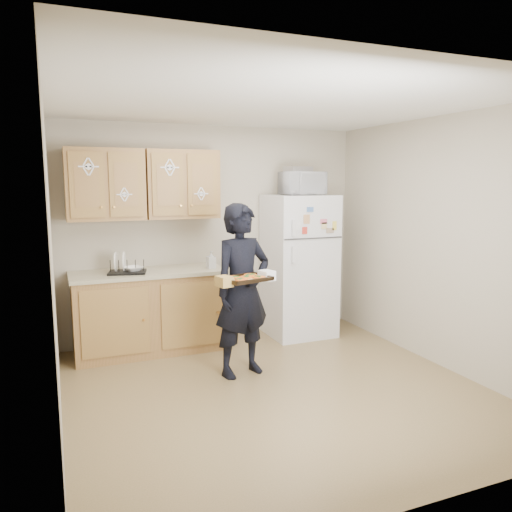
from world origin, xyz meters
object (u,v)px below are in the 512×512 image
(person, at_px, (242,290))
(microwave, at_px, (302,183))
(refrigerator, at_px, (299,266))
(baking_tray, at_px, (246,279))
(dish_rack, at_px, (127,266))

(person, relative_size, microwave, 3.40)
(person, height_order, microwave, microwave)
(refrigerator, bearing_deg, baking_tray, -133.18)
(person, xyz_separation_m, microwave, (1.09, 0.90, 1.01))
(person, xyz_separation_m, baking_tray, (-0.07, -0.29, 0.17))
(refrigerator, bearing_deg, person, -138.96)
(refrigerator, relative_size, dish_rack, 4.46)
(person, bearing_deg, refrigerator, 26.89)
(baking_tray, height_order, microwave, microwave)
(microwave, bearing_deg, baking_tray, -135.27)
(baking_tray, xyz_separation_m, microwave, (1.17, 1.19, 0.84))
(person, distance_m, microwave, 1.74)
(refrigerator, distance_m, microwave, 0.99)
(baking_tray, bearing_deg, refrigerator, 32.67)
(microwave, bearing_deg, dish_rack, 177.78)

